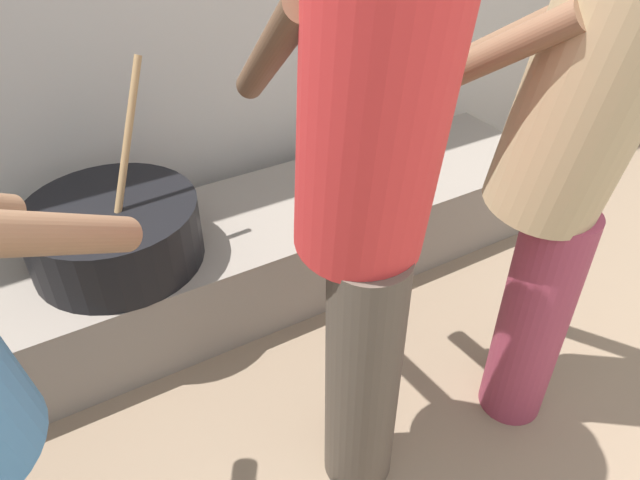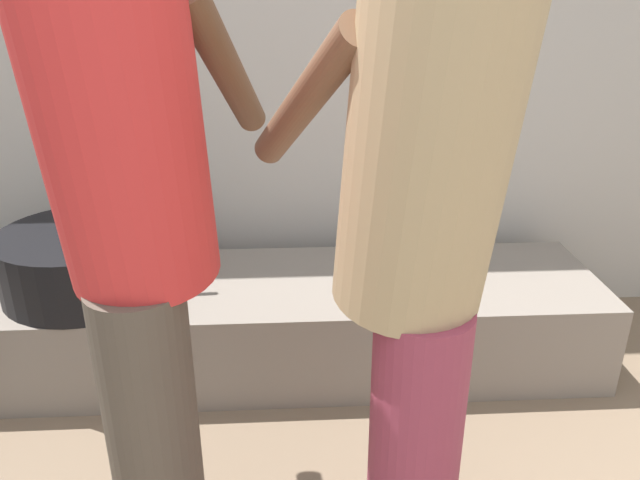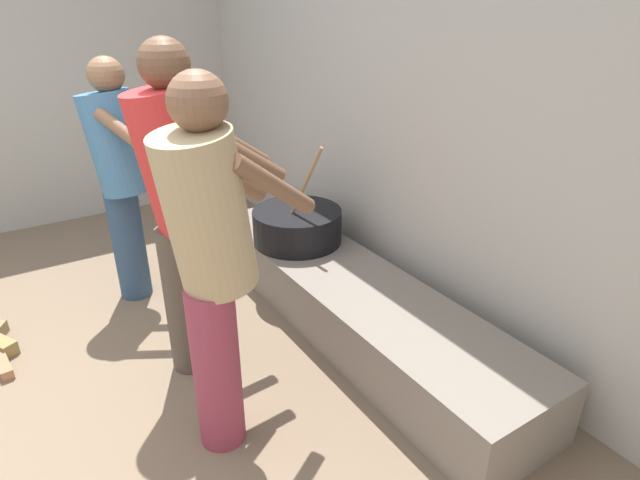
% 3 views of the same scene
% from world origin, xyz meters
% --- Properties ---
extents(block_enclosure_rear, '(5.58, 0.20, 2.37)m').
position_xyz_m(block_enclosure_rear, '(0.00, 2.27, 1.19)').
color(block_enclosure_rear, '#ADA8A0').
rests_on(block_enclosure_rear, ground_plane).
extents(hearth_ledge, '(2.57, 0.60, 0.34)m').
position_xyz_m(hearth_ledge, '(0.12, 1.75, 0.17)').
color(hearth_ledge, slate).
rests_on(hearth_ledge, ground_plane).
extents(cooking_pot_main, '(0.58, 0.58, 0.67)m').
position_xyz_m(cooking_pot_main, '(-0.46, 1.73, 0.45)').
color(cooking_pot_main, black).
rests_on(cooking_pot_main, hearth_ledge).
extents(cook_in_red_shirt, '(0.44, 0.73, 1.66)m').
position_xyz_m(cook_in_red_shirt, '(-0.04, 0.86, 0.95)').
color(cook_in_red_shirt, '#4C4238').
rests_on(cook_in_red_shirt, ground_plane).
extents(cook_in_tan_shirt, '(0.55, 0.73, 1.58)m').
position_xyz_m(cook_in_tan_shirt, '(0.51, 0.80, 0.91)').
color(cook_in_tan_shirt, '#8C3347').
rests_on(cook_in_tan_shirt, ground_plane).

